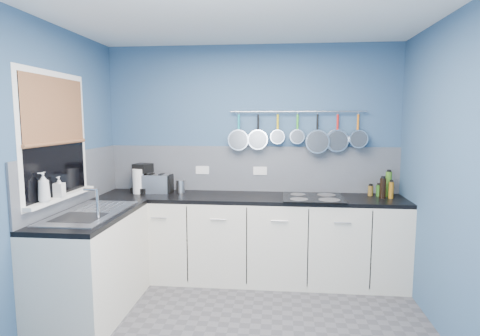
% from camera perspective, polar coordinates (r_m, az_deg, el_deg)
% --- Properties ---
extents(ceiling, '(3.20, 3.00, 0.02)m').
position_cam_1_polar(ceiling, '(2.99, -0.55, 22.75)').
color(ceiling, white).
rests_on(ceiling, ground).
extents(wall_back, '(3.20, 0.02, 2.50)m').
position_cam_1_polar(wall_back, '(4.41, 1.65, 1.21)').
color(wall_back, '#335275').
rests_on(wall_back, ground).
extents(wall_front, '(3.20, 0.02, 2.50)m').
position_cam_1_polar(wall_front, '(1.46, -7.22, -11.00)').
color(wall_front, '#335275').
rests_on(wall_front, ground).
extents(wall_left, '(0.02, 3.00, 2.50)m').
position_cam_1_polar(wall_left, '(3.48, -27.88, -1.20)').
color(wall_left, '#335275').
rests_on(wall_left, ground).
extents(wall_right, '(0.02, 3.00, 2.50)m').
position_cam_1_polar(wall_right, '(3.17, 29.78, -2.05)').
color(wall_right, '#335275').
rests_on(wall_right, ground).
extents(backsplash_back, '(3.20, 0.02, 0.50)m').
position_cam_1_polar(backsplash_back, '(4.40, 1.63, -0.12)').
color(backsplash_back, slate).
rests_on(backsplash_back, wall_back).
extents(backsplash_left, '(0.02, 1.80, 0.50)m').
position_cam_1_polar(backsplash_left, '(3.99, -22.78, -1.41)').
color(backsplash_left, slate).
rests_on(backsplash_left, wall_left).
extents(cabinet_run_back, '(3.20, 0.60, 0.86)m').
position_cam_1_polar(cabinet_run_back, '(4.27, 1.30, -10.24)').
color(cabinet_run_back, beige).
rests_on(cabinet_run_back, ground).
extents(worktop_back, '(3.20, 0.60, 0.04)m').
position_cam_1_polar(worktop_back, '(4.16, 1.32, -4.31)').
color(worktop_back, black).
rests_on(worktop_back, cabinet_run_back).
extents(cabinet_run_left, '(0.60, 1.20, 0.86)m').
position_cam_1_polar(cabinet_run_left, '(3.78, -20.52, -13.06)').
color(cabinet_run_left, beige).
rests_on(cabinet_run_left, ground).
extents(worktop_left, '(0.60, 1.20, 0.04)m').
position_cam_1_polar(worktop_left, '(3.65, -20.83, -6.40)').
color(worktop_left, black).
rests_on(worktop_left, cabinet_run_left).
extents(window_frame, '(0.01, 1.00, 1.10)m').
position_cam_1_polar(window_frame, '(3.69, -25.12, 4.06)').
color(window_frame, white).
rests_on(window_frame, wall_left).
extents(window_glass, '(0.01, 0.90, 1.00)m').
position_cam_1_polar(window_glass, '(3.69, -25.05, 4.06)').
color(window_glass, black).
rests_on(window_glass, wall_left).
extents(bamboo_blind, '(0.01, 0.90, 0.55)m').
position_cam_1_polar(bamboo_blind, '(3.68, -25.13, 7.56)').
color(bamboo_blind, '#8F5C3B').
rests_on(bamboo_blind, wall_left).
extents(window_sill, '(0.10, 0.98, 0.03)m').
position_cam_1_polar(window_sill, '(3.74, -24.37, -3.84)').
color(window_sill, white).
rests_on(window_sill, wall_left).
extents(sink_unit, '(0.50, 0.95, 0.01)m').
position_cam_1_polar(sink_unit, '(3.64, -20.85, -6.03)').
color(sink_unit, silver).
rests_on(sink_unit, worktop_left).
extents(mixer_tap, '(0.12, 0.08, 0.26)m').
position_cam_1_polar(mixer_tap, '(3.39, -19.88, -4.78)').
color(mixer_tap, silver).
rests_on(mixer_tap, worktop_left).
extents(socket_left, '(0.15, 0.01, 0.09)m').
position_cam_1_polar(socket_left, '(4.46, -5.45, -0.30)').
color(socket_left, white).
rests_on(socket_left, backsplash_back).
extents(socket_right, '(0.15, 0.01, 0.09)m').
position_cam_1_polar(socket_right, '(4.38, 2.92, -0.41)').
color(socket_right, white).
rests_on(socket_right, backsplash_back).
extents(pot_rail, '(1.45, 0.02, 0.02)m').
position_cam_1_polar(pot_rail, '(4.32, 8.32, 8.06)').
color(pot_rail, silver).
rests_on(pot_rail, wall_back).
extents(soap_bottle_a, '(0.12, 0.12, 0.24)m').
position_cam_1_polar(soap_bottle_a, '(3.47, -26.48, -2.48)').
color(soap_bottle_a, white).
rests_on(soap_bottle_a, window_sill).
extents(soap_bottle_b, '(0.08, 0.08, 0.17)m').
position_cam_1_polar(soap_bottle_b, '(3.66, -24.65, -2.46)').
color(soap_bottle_b, white).
rests_on(soap_bottle_b, window_sill).
extents(paper_towel, '(0.15, 0.15, 0.27)m').
position_cam_1_polar(paper_towel, '(4.41, -14.48, -1.87)').
color(paper_towel, white).
rests_on(paper_towel, worktop_back).
extents(coffee_maker, '(0.23, 0.24, 0.32)m').
position_cam_1_polar(coffee_maker, '(4.45, -13.89, -1.44)').
color(coffee_maker, black).
rests_on(coffee_maker, worktop_back).
extents(toaster, '(0.32, 0.20, 0.20)m').
position_cam_1_polar(toaster, '(4.41, -11.92, -2.22)').
color(toaster, silver).
rests_on(toaster, worktop_back).
extents(canister, '(0.11, 0.11, 0.14)m').
position_cam_1_polar(canister, '(4.38, -8.55, -2.63)').
color(canister, silver).
rests_on(canister, worktop_back).
extents(hob, '(0.61, 0.54, 0.01)m').
position_cam_1_polar(hob, '(4.10, 10.50, -4.21)').
color(hob, black).
rests_on(hob, worktop_back).
extents(pan_0, '(0.23, 0.08, 0.42)m').
position_cam_1_polar(pan_0, '(4.33, -0.19, 5.35)').
color(pan_0, silver).
rests_on(pan_0, pot_rail).
extents(pan_1, '(0.22, 0.08, 0.41)m').
position_cam_1_polar(pan_1, '(4.31, 2.62, 5.41)').
color(pan_1, silver).
rests_on(pan_1, pot_rail).
extents(pan_2, '(0.16, 0.08, 0.35)m').
position_cam_1_polar(pan_2, '(4.30, 5.45, 5.80)').
color(pan_2, silver).
rests_on(pan_2, pot_rail).
extents(pan_3, '(0.16, 0.07, 0.35)m').
position_cam_1_polar(pan_3, '(4.31, 8.28, 5.77)').
color(pan_3, silver).
rests_on(pan_3, pot_rail).
extents(pan_4, '(0.26, 0.09, 0.45)m').
position_cam_1_polar(pan_4, '(4.32, 11.08, 5.05)').
color(pan_4, silver).
rests_on(pan_4, pot_rail).
extents(pan_5, '(0.24, 0.06, 0.43)m').
position_cam_1_polar(pan_5, '(4.35, 13.88, 5.10)').
color(pan_5, silver).
rests_on(pan_5, pot_rail).
extents(pan_6, '(0.19, 0.10, 0.38)m').
position_cam_1_polar(pan_6, '(4.38, 16.64, 5.31)').
color(pan_6, silver).
rests_on(pan_6, pot_rail).
extents(condiment_0, '(0.06, 0.06, 0.26)m').
position_cam_1_polar(condiment_0, '(4.39, 20.63, -2.18)').
color(condiment_0, '#3F721E').
rests_on(condiment_0, worktop_back).
extents(condiment_1, '(0.06, 0.06, 0.12)m').
position_cam_1_polar(condiment_1, '(4.37, 19.40, -3.10)').
color(condiment_1, '#265919').
rests_on(condiment_1, worktop_back).
extents(condiment_2, '(0.05, 0.05, 0.11)m').
position_cam_1_polar(condiment_2, '(4.37, 18.32, -3.14)').
color(condiment_2, brown).
rests_on(condiment_2, worktop_back).
extents(condiment_3, '(0.05, 0.05, 0.17)m').
position_cam_1_polar(condiment_3, '(4.29, 20.98, -3.01)').
color(condiment_3, '#8C5914').
rests_on(condiment_3, worktop_back).
extents(condiment_4, '(0.06, 0.06, 0.21)m').
position_cam_1_polar(condiment_4, '(4.27, 19.90, -2.75)').
color(condiment_4, black).
rests_on(condiment_4, worktop_back).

